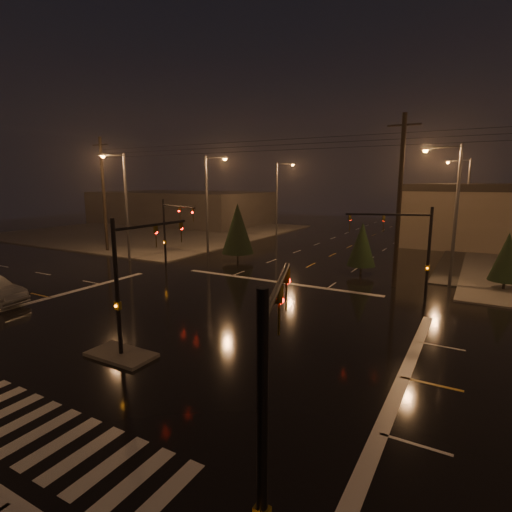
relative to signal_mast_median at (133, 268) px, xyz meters
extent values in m
plane|color=black|center=(0.00, 3.07, -3.75)|extent=(140.00, 140.00, 0.00)
cube|color=#4C4944|center=(-30.00, 33.07, -3.69)|extent=(36.00, 36.00, 0.12)
cube|color=#4C4944|center=(0.00, -0.93, -3.68)|extent=(3.00, 1.60, 0.15)
cube|color=beige|center=(0.00, -5.93, -3.75)|extent=(15.00, 2.60, 0.01)
cube|color=beige|center=(0.00, 14.07, -3.75)|extent=(16.00, 0.50, 0.01)
cube|color=#3B3634|center=(-35.00, 45.07, -0.95)|extent=(30.00, 18.00, 5.60)
cylinder|color=black|center=(0.00, -0.93, -0.75)|extent=(0.18, 0.18, 6.00)
cylinder|color=black|center=(0.00, 1.32, 1.75)|extent=(0.12, 4.50, 0.12)
imported|color=#594707|center=(0.00, 3.35, 1.70)|extent=(0.16, 0.20, 1.00)
cube|color=#594707|center=(0.00, -0.93, -1.45)|extent=(0.25, 0.18, 0.35)
cylinder|color=black|center=(10.50, 13.57, -0.75)|extent=(0.18, 0.18, 6.00)
cylinder|color=black|center=(8.15, 12.72, 1.75)|extent=(4.74, 1.82, 0.12)
imported|color=#594707|center=(6.04, 11.95, 1.70)|extent=(0.24, 0.22, 1.00)
cube|color=#594707|center=(10.50, 13.57, -1.45)|extent=(0.25, 0.18, 0.35)
cylinder|color=black|center=(-10.50, 13.57, -0.75)|extent=(0.18, 0.18, 6.00)
cylinder|color=black|center=(-8.15, 12.72, 1.75)|extent=(4.74, 1.82, 0.12)
imported|color=#594707|center=(-6.04, 11.95, 1.70)|extent=(0.24, 0.22, 1.00)
cube|color=#594707|center=(-10.50, 13.57, -1.45)|extent=(0.25, 0.18, 0.35)
cylinder|color=black|center=(10.50, -7.43, -0.75)|extent=(0.18, 0.18, 6.00)
cylinder|color=black|center=(9.82, -5.55, 1.75)|extent=(1.48, 3.80, 0.12)
imported|color=#594707|center=(9.20, -3.86, 1.70)|extent=(0.22, 0.24, 1.00)
cylinder|color=#38383A|center=(-11.50, 21.07, 1.25)|extent=(0.24, 0.24, 10.00)
cylinder|color=#38383A|center=(-10.30, 21.07, 6.05)|extent=(2.40, 0.14, 0.14)
cube|color=#38383A|center=(-9.20, 21.07, 6.00)|extent=(0.70, 0.30, 0.18)
sphere|color=orange|center=(-9.20, 21.07, 5.87)|extent=(0.32, 0.32, 0.32)
cylinder|color=#38383A|center=(-11.50, 37.07, 1.25)|extent=(0.24, 0.24, 10.00)
cylinder|color=#38383A|center=(-10.30, 37.07, 6.05)|extent=(2.40, 0.14, 0.14)
cube|color=#38383A|center=(-9.20, 37.07, 6.00)|extent=(0.70, 0.30, 0.18)
sphere|color=orange|center=(-9.20, 37.07, 5.87)|extent=(0.32, 0.32, 0.32)
cylinder|color=#38383A|center=(11.50, 19.07, 1.25)|extent=(0.24, 0.24, 10.00)
cylinder|color=#38383A|center=(10.30, 19.07, 6.05)|extent=(2.40, 0.14, 0.14)
cube|color=#38383A|center=(9.20, 19.07, 6.00)|extent=(0.70, 0.30, 0.18)
sphere|color=orange|center=(9.20, 19.07, 5.87)|extent=(0.32, 0.32, 0.32)
cylinder|color=#38383A|center=(11.50, 39.07, 1.25)|extent=(0.24, 0.24, 10.00)
cylinder|color=#38383A|center=(10.30, 39.07, 6.05)|extent=(2.40, 0.14, 0.14)
cube|color=#38383A|center=(9.20, 39.07, 6.00)|extent=(0.70, 0.30, 0.18)
sphere|color=orange|center=(9.20, 39.07, 5.87)|extent=(0.32, 0.32, 0.32)
cylinder|color=#38383A|center=(-16.00, 14.57, 1.25)|extent=(0.24, 0.24, 10.00)
cylinder|color=#38383A|center=(-16.00, 13.37, 6.05)|extent=(0.14, 2.40, 0.14)
cube|color=#38383A|center=(-16.00, 12.27, 6.00)|extent=(0.30, 0.70, 0.18)
sphere|color=orange|center=(-16.00, 12.27, 5.87)|extent=(0.32, 0.32, 0.32)
cylinder|color=black|center=(-22.00, 17.07, 2.25)|extent=(0.32, 0.32, 12.00)
cube|color=black|center=(-22.00, 17.07, 7.45)|extent=(2.20, 0.12, 0.12)
cylinder|color=black|center=(8.00, 17.07, 2.25)|extent=(0.32, 0.32, 12.00)
cube|color=black|center=(8.00, 17.07, 7.45)|extent=(2.20, 0.12, 0.12)
cylinder|color=black|center=(14.85, 19.68, -3.40)|extent=(0.18, 0.18, 0.70)
cone|color=black|center=(14.85, 19.68, -1.36)|extent=(2.16, 2.16, 3.38)
cylinder|color=black|center=(-6.99, 19.78, -3.40)|extent=(0.18, 0.18, 0.70)
cone|color=black|center=(-6.99, 19.78, -0.67)|extent=(3.05, 3.05, 4.77)
cylinder|color=black|center=(4.85, 19.81, -3.40)|extent=(0.18, 0.18, 0.70)
cone|color=black|center=(4.85, 19.81, -1.27)|extent=(2.28, 2.28, 3.56)
camera|label=1|loc=(13.07, -12.16, 3.71)|focal=28.00mm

